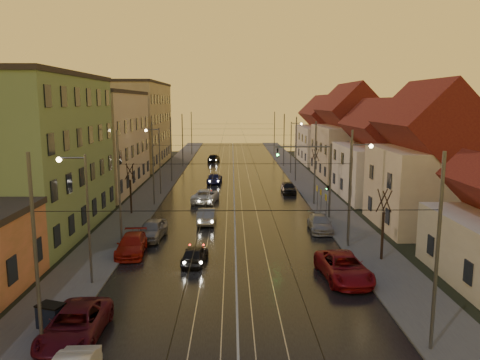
{
  "coord_description": "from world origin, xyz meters",
  "views": [
    {
      "loc": [
        -0.25,
        -25.18,
        11.03
      ],
      "look_at": [
        0.59,
        22.96,
        2.95
      ],
      "focal_mm": 35.0,
      "sensor_mm": 36.0,
      "label": 1
    }
  ],
  "objects": [
    {
      "name": "street_lamp_1",
      "position": [
        9.1,
        10.0,
        4.89
      ],
      "size": [
        1.75,
        0.32,
        8.0
      ],
      "color": "#595B60",
      "rests_on": "ground"
    },
    {
      "name": "catenary_pole_l_4",
      "position": [
        -8.6,
        54.0,
        4.5
      ],
      "size": [
        0.16,
        0.16,
        9.0
      ],
      "primitive_type": "cylinder",
      "color": "#595B60",
      "rests_on": "ground"
    },
    {
      "name": "parked_right_0",
      "position": [
        6.74,
        2.66,
        0.78
      ],
      "size": [
        3.06,
        5.84,
        1.57
      ],
      "primitive_type": "imported",
      "rotation": [
        0.0,
        0.0,
        0.08
      ],
      "color": "maroon",
      "rests_on": "ground"
    },
    {
      "name": "street_lamp_3",
      "position": [
        9.1,
        46.0,
        4.89
      ],
      "size": [
        1.75,
        0.32,
        8.0
      ],
      "color": "#595B60",
      "rests_on": "ground"
    },
    {
      "name": "catenary_pole_l_3",
      "position": [
        -8.6,
        39.0,
        4.5
      ],
      "size": [
        0.16,
        0.16,
        9.0
      ],
      "primitive_type": "cylinder",
      "color": "#595B60",
      "rests_on": "ground"
    },
    {
      "name": "catenary_pole_r_2",
      "position": [
        8.6,
        24.0,
        4.5
      ],
      "size": [
        0.16,
        0.16,
        9.0
      ],
      "primitive_type": "cylinder",
      "color": "#595B60",
      "rests_on": "ground"
    },
    {
      "name": "catenary_pole_r_5",
      "position": [
        8.6,
        72.0,
        4.5
      ],
      "size": [
        0.16,
        0.16,
        9.0
      ],
      "primitive_type": "cylinder",
      "color": "#595B60",
      "rests_on": "ground"
    },
    {
      "name": "driving_car_4",
      "position": [
        -3.62,
        60.62,
        0.77
      ],
      "size": [
        2.37,
        4.71,
        1.54
      ],
      "primitive_type": "imported",
      "rotation": [
        0.0,
        0.0,
        3.02
      ],
      "color": "black",
      "rests_on": "ground"
    },
    {
      "name": "sidewalk_left",
      "position": [
        -10.0,
        40.0,
        0.07
      ],
      "size": [
        4.0,
        120.0,
        0.15
      ],
      "primitive_type": "cube",
      "color": "#4C4C4C",
      "rests_on": "ground"
    },
    {
      "name": "street_lamp_0",
      "position": [
        -9.1,
        2.0,
        4.89
      ],
      "size": [
        1.75,
        0.32,
        8.0
      ],
      "color": "#595B60",
      "rests_on": "ground"
    },
    {
      "name": "catenary_pole_r_3",
      "position": [
        8.6,
        39.0,
        4.5
      ],
      "size": [
        0.16,
        0.16,
        9.0
      ],
      "primitive_type": "cylinder",
      "color": "#595B60",
      "rests_on": "ground"
    },
    {
      "name": "dumpster",
      "position": [
        -9.08,
        -3.69,
        0.7
      ],
      "size": [
        1.4,
        1.16,
        1.1
      ],
      "primitive_type": "cube",
      "rotation": [
        0.0,
        0.0,
        -0.35
      ],
      "color": "black",
      "rests_on": "sidewalk_left"
    },
    {
      "name": "bare_tree_1",
      "position": [
        10.2,
        6.0,
        2.49
      ],
      "size": [
        1.09,
        1.09,
        5.11
      ],
      "color": "black",
      "rests_on": "ground"
    },
    {
      "name": "catenary_pole_l_1",
      "position": [
        -8.6,
        9.0,
        4.5
      ],
      "size": [
        0.16,
        0.16,
        9.0
      ],
      "primitive_type": "cylinder",
      "color": "#595B60",
      "rests_on": "ground"
    },
    {
      "name": "apartment_left_2",
      "position": [
        -17.5,
        34.0,
        6.0
      ],
      "size": [
        10.0,
        20.0,
        12.0
      ],
      "primitive_type": "cube",
      "color": "#B9A68F",
      "rests_on": "ground"
    },
    {
      "name": "house_right_1",
      "position": [
        17.0,
        15.0,
        5.45
      ],
      "size": [
        8.67,
        10.2,
        10.8
      ],
      "color": "#B6A68C",
      "rests_on": "ground"
    },
    {
      "name": "apartment_left_3",
      "position": [
        -17.5,
        58.0,
        7.0
      ],
      "size": [
        10.0,
        24.0,
        14.0
      ],
      "primitive_type": "cube",
      "color": "#978961",
      "rests_on": "ground"
    },
    {
      "name": "sidewalk_right",
      "position": [
        10.0,
        40.0,
        0.07
      ],
      "size": [
        4.0,
        120.0,
        0.15
      ],
      "primitive_type": "cube",
      "color": "#4C4C4C",
      "rests_on": "ground"
    },
    {
      "name": "traffic_light_mast",
      "position": [
        7.99,
        18.0,
        4.6
      ],
      "size": [
        5.3,
        0.32,
        7.2
      ],
      "color": "#595B60",
      "rests_on": "ground"
    },
    {
      "name": "catenary_pole_r_0",
      "position": [
        8.6,
        -6.0,
        4.5
      ],
      "size": [
        0.16,
        0.16,
        9.0
      ],
      "primitive_type": "cylinder",
      "color": "#595B60",
      "rests_on": "ground"
    },
    {
      "name": "house_right_2",
      "position": [
        17.0,
        28.0,
        4.64
      ],
      "size": [
        9.18,
        12.24,
        9.2
      ],
      "color": "beige",
      "rests_on": "ground"
    },
    {
      "name": "parked_left_2",
      "position": [
        -7.6,
        7.87,
        0.71
      ],
      "size": [
        2.27,
        4.97,
        1.41
      ],
      "primitive_type": "imported",
      "rotation": [
        0.0,
        0.0,
        0.06
      ],
      "color": "#9D190F",
      "rests_on": "ground"
    },
    {
      "name": "parked_right_2",
      "position": [
        6.63,
        30.65,
        0.7
      ],
      "size": [
        1.67,
        4.11,
        1.4
      ],
      "primitive_type": "imported",
      "rotation": [
        0.0,
        0.0,
        -0.01
      ],
      "color": "black",
      "rests_on": "ground"
    },
    {
      "name": "bare_tree_0",
      "position": [
        -10.2,
        20.0,
        2.49
      ],
      "size": [
        1.09,
        1.09,
        5.11
      ],
      "color": "black",
      "rests_on": "ground"
    },
    {
      "name": "catenary_pole_l_2",
      "position": [
        -8.6,
        24.0,
        4.5
      ],
      "size": [
        0.16,
        0.16,
        9.0
      ],
      "primitive_type": "cylinder",
      "color": "#595B60",
      "rests_on": "ground"
    },
    {
      "name": "catenary_pole_r_4",
      "position": [
        8.6,
        54.0,
        4.5
      ],
      "size": [
        0.16,
        0.16,
        9.0
      ],
      "primitive_type": "cylinder",
      "color": "#595B60",
      "rests_on": "ground"
    },
    {
      "name": "ground",
      "position": [
        0.0,
        0.0,
        0.0
      ],
      "size": [
        160.0,
        160.0,
        0.0
      ],
      "primitive_type": "plane",
      "color": "black",
      "rests_on": "ground"
    },
    {
      "name": "apartment_left_1",
      "position": [
        -17.5,
        14.0,
        6.5
      ],
      "size": [
        10.0,
        18.0,
        13.0
      ],
      "primitive_type": "cube",
      "color": "#6B8A57",
      "rests_on": "ground"
    },
    {
      "name": "parked_left_1",
      "position": [
        -7.6,
        -4.69,
        0.75
      ],
      "size": [
        2.49,
        5.38,
        1.5
      ],
      "primitive_type": "imported",
      "rotation": [
        0.0,
        0.0,
        0.0
      ],
      "color": "#500D19",
      "rests_on": "ground"
    },
    {
      "name": "parked_right_1",
      "position": [
        7.36,
        13.87,
        0.67
      ],
      "size": [
        2.09,
        4.69,
        1.34
      ],
      "primitive_type": "imported",
      "rotation": [
        0.0,
        0.0,
        -0.05
      ],
      "color": "#9C9CA1",
      "rests_on": "ground"
    },
    {
      "name": "road",
      "position": [
        0.0,
        40.0,
        0.02
      ],
      "size": [
        16.0,
        120.0,
        0.04
      ],
      "primitive_type": "cube",
      "color": "black",
      "rests_on": "ground"
    },
    {
      "name": "catenary_pole_l_0",
      "position": [
        -8.6,
        -6.0,
        4.5
      ],
      "size": [
        0.16,
        0.16,
        9.0
      ],
      "primitive_type": "cylinder",
      "color": "#595B60",
      "rests_on": "ground"
    },
    {
      "name": "driving_car_1",
      "position": [
        -2.55,
        16.58,
        0.73
      ],
      "size": [
        1.65,
        4.46,
        1.46
      ],
      "primitive_type": "imported",
      "rotation": [
        0.0,
        0.0,
        3.12
      ],
      "color": "gray",
      "rests_on": "ground"
    },
    {
      "name": "bare_tree_2",
      "position": [
        10.4,
        34.0,
        2.49
      ],
      "size": [
        1.09,
        1.09,
        5.11
      ],
      "color": "black",
      "rests_on": "ground"
    },
    {
      "name": "catenary_pole_r_1",
      "position": [
        8.6,
        9.0,
        4.5
      ],
      "size": [
        0.16,
        0.16,
        9.0
      ],
      "primitive_type": "cylinder",
      "color": "#595B60",
      "rests_on": "ground"
    },
    {
      "name": "tram_rail_1",
      "position": [
        -0.77,
        40.0,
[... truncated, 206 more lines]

